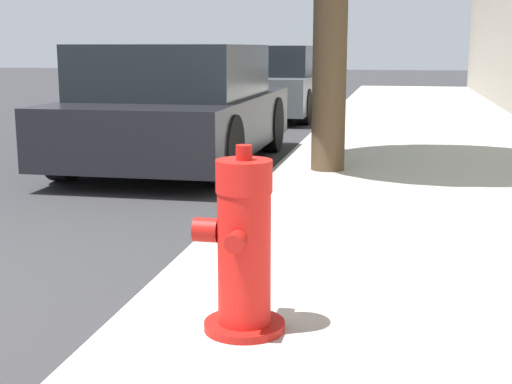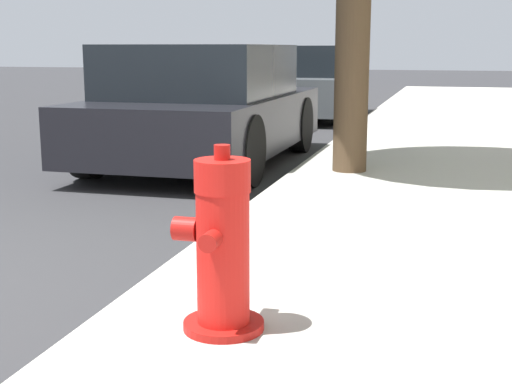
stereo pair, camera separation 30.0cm
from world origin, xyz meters
The scene contains 4 objects.
sidewalk_slab centered at (3.28, 0.00, 0.06)m, with size 3.19×40.00×0.11m.
fire_hydrant centered at (2.29, 0.07, 0.47)m, with size 0.39×0.40×0.79m.
parked_car_near centered at (0.51, 4.84, 0.64)m, with size 1.85×3.84×1.32m.
parked_car_mid centered at (0.56, 10.47, 0.64)m, with size 1.71×3.83×1.32m.
Camera 1 is at (2.91, -2.73, 1.30)m, focal length 50.00 mm.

